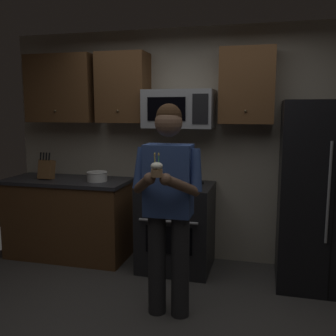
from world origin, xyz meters
The scene contains 10 objects.
wall_back centered at (0.00, 1.75, 1.30)m, with size 4.40×0.10×2.60m, color #B7AD99.
oven_range centered at (-0.15, 1.36, 0.46)m, with size 0.76×0.70×0.93m.
microwave centered at (-0.15, 1.48, 1.72)m, with size 0.74×0.41×0.40m.
refrigerator centered at (1.35, 1.32, 0.90)m, with size 0.90×0.75×1.80m.
cabinet_row_upper centered at (-0.72, 1.53, 1.95)m, with size 2.78×0.36×0.76m.
counter_left centered at (-1.45, 1.38, 0.46)m, with size 1.44×0.66×0.92m.
knife_block centered at (-1.68, 1.33, 1.03)m, with size 0.16×0.15×0.32m.
bowl_large_white centered at (-1.06, 1.35, 0.98)m, with size 0.23×0.23×0.11m.
person centered at (0.01, 0.39, 1.00)m, with size 0.60×0.48×1.76m.
cupcake centered at (0.01, 0.06, 1.29)m, with size 0.09×0.09×0.17m.
Camera 1 is at (0.76, -2.53, 1.71)m, focal length 40.85 mm.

